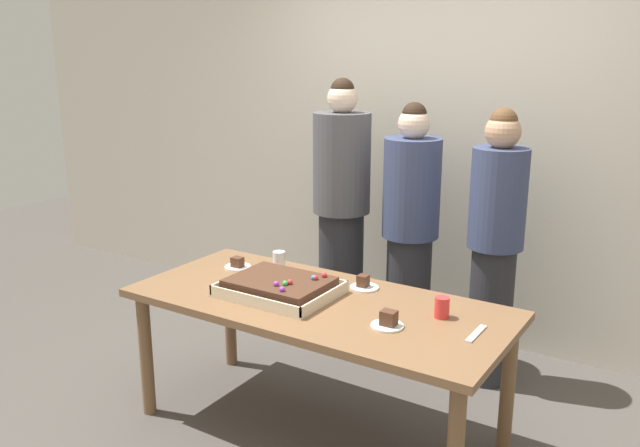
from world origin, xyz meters
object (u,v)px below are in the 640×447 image
object	(u,v)px
cake_server_utensil	(476,334)
plated_slice_near_left	(238,265)
sheet_cake	(280,287)
drink_cup_middle	(279,260)
person_green_shirt_behind	(495,245)
party_table	(318,315)
drink_cup_nearest	(442,307)
plated_slice_near_right	(388,322)
person_striped_tie_right	(410,232)
plated_slice_far_left	(364,285)
person_serving_front	(341,213)

from	to	relation	value
cake_server_utensil	plated_slice_near_left	bearing A→B (deg)	174.41
sheet_cake	drink_cup_middle	distance (m)	0.42
drink_cup_middle	sheet_cake	bearing A→B (deg)	-53.38
person_green_shirt_behind	plated_slice_near_left	bearing A→B (deg)	-19.27
party_table	drink_cup_nearest	xyz separation A→B (m)	(0.61, 0.13, 0.13)
party_table	plated_slice_near_right	xyz separation A→B (m)	(0.45, -0.11, 0.11)
party_table	person_green_shirt_behind	distance (m)	1.18
cake_server_utensil	plated_slice_near_right	bearing A→B (deg)	-159.52
person_green_shirt_behind	person_striped_tie_right	xyz separation A→B (m)	(-0.54, 0.01, -0.01)
sheet_cake	drink_cup_middle	size ratio (longest dim) A/B	5.56
plated_slice_far_left	drink_cup_nearest	world-z (taller)	drink_cup_nearest
sheet_cake	person_striped_tie_right	bearing A→B (deg)	78.13
plated_slice_near_right	drink_cup_middle	xyz separation A→B (m)	(-0.90, 0.40, 0.02)
plated_slice_far_left	drink_cup_nearest	xyz separation A→B (m)	(0.49, -0.14, 0.03)
drink_cup_nearest	person_serving_front	distance (m)	1.38
plated_slice_near_left	drink_cup_middle	distance (m)	0.24
drink_cup_middle	person_serving_front	xyz separation A→B (m)	(-0.01, 0.70, 0.13)
cake_server_utensil	person_serving_front	xyz separation A→B (m)	(-1.27, 0.97, 0.18)
plated_slice_near_left	person_serving_front	bearing A→B (deg)	76.62
person_striped_tie_right	party_table	bearing A→B (deg)	10.72
party_table	person_striped_tie_right	xyz separation A→B (m)	(0.02, 1.03, 0.20)
cake_server_utensil	person_striped_tie_right	bearing A→B (deg)	128.21
plated_slice_far_left	cake_server_utensil	bearing A→B (deg)	-19.14
person_serving_front	sheet_cake	bearing A→B (deg)	0.05
drink_cup_middle	person_striped_tie_right	world-z (taller)	person_striped_tie_right
plated_slice_near_left	cake_server_utensil	size ratio (longest dim) A/B	0.75
plated_slice_far_left	person_serving_front	size ratio (longest dim) A/B	0.08
drink_cup_middle	plated_slice_near_right	bearing A→B (deg)	-24.16
party_table	plated_slice_near_right	world-z (taller)	plated_slice_near_right
drink_cup_middle	person_green_shirt_behind	distance (m)	1.25
plated_slice_near_right	drink_cup_middle	bearing A→B (deg)	155.84
plated_slice_far_left	drink_cup_middle	size ratio (longest dim) A/B	1.50
party_table	sheet_cake	bearing A→B (deg)	-169.00
person_green_shirt_behind	drink_cup_middle	bearing A→B (deg)	-18.62
plated_slice_near_right	cake_server_utensil	xyz separation A→B (m)	(0.36, 0.14, -0.02)
drink_cup_middle	plated_slice_far_left	bearing A→B (deg)	-2.57
party_table	person_green_shirt_behind	xyz separation A→B (m)	(0.56, 1.02, 0.20)
party_table	plated_slice_near_right	size ratio (longest dim) A/B	12.78
party_table	plated_slice_near_left	bearing A→B (deg)	165.30
person_green_shirt_behind	drink_cup_nearest	bearing A→B (deg)	38.84
plated_slice_far_left	cake_server_utensil	size ratio (longest dim) A/B	0.75
plated_slice_far_left	drink_cup_nearest	bearing A→B (deg)	-16.29
plated_slice_near_right	person_green_shirt_behind	xyz separation A→B (m)	(0.12, 1.12, 0.10)
drink_cup_middle	cake_server_utensil	distance (m)	1.29
plated_slice_near_left	drink_cup_middle	world-z (taller)	drink_cup_middle
plated_slice_near_right	plated_slice_far_left	world-z (taller)	plated_slice_near_right
party_table	plated_slice_far_left	bearing A→B (deg)	67.09
drink_cup_middle	person_striped_tie_right	xyz separation A→B (m)	(0.47, 0.73, 0.06)
plated_slice_near_left	cake_server_utensil	bearing A→B (deg)	-5.59
party_table	person_green_shirt_behind	size ratio (longest dim) A/B	1.17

